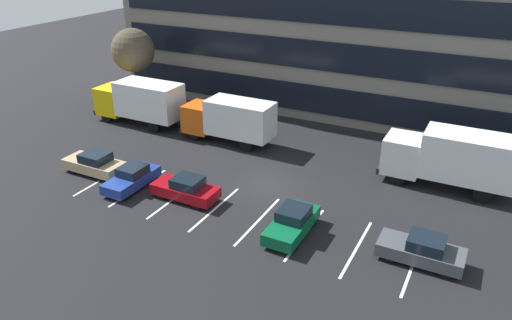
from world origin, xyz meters
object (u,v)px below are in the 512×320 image
object	(u,v)px
sedan_maroon	(186,189)
sedan_navy	(132,178)
box_truck_yellow	(140,100)
sedan_charcoal	(422,250)
sedan_forest	(292,222)
box_truck_orange	(229,119)
box_truck_white	(452,157)
sedan_tan	(95,164)
bare_tree	(133,50)

from	to	relation	value
sedan_maroon	sedan_navy	bearing A→B (deg)	-174.85
sedan_navy	sedan_maroon	size ratio (longest dim) A/B	0.97
box_truck_yellow	sedan_charcoal	distance (m)	25.55
sedan_forest	sedan_charcoal	bearing A→B (deg)	5.34
box_truck_yellow	sedan_maroon	xyz separation A→B (m)	(10.46, -8.70, -1.34)
box_truck_orange	box_truck_white	world-z (taller)	box_truck_white
sedan_tan	sedan_maroon	xyz separation A→B (m)	(7.28, -0.06, -0.02)
box_truck_white	sedan_maroon	xyz separation A→B (m)	(-13.59, -8.72, -1.38)
box_truck_white	box_truck_orange	bearing A→B (deg)	-179.97
box_truck_white	sedan_forest	size ratio (longest dim) A/B	1.95
sedan_maroon	sedan_charcoal	size ratio (longest dim) A/B	1.00
box_truck_white	bare_tree	bearing A→B (deg)	173.25
sedan_maroon	box_truck_white	bearing A→B (deg)	32.66
sedan_maroon	sedan_charcoal	xyz separation A→B (m)	(13.58, 0.13, 0.00)
sedan_charcoal	box_truck_yellow	bearing A→B (deg)	160.38
sedan_forest	box_truck_yellow	bearing A→B (deg)	152.38
box_truck_orange	sedan_tan	bearing A→B (deg)	-121.17
box_truck_orange	sedan_tan	size ratio (longest dim) A/B	1.74
box_truck_yellow	sedan_forest	distance (m)	19.84
bare_tree	sedan_tan	bearing A→B (deg)	-62.43
sedan_navy	sedan_forest	bearing A→B (deg)	-0.72
sedan_navy	bare_tree	world-z (taller)	bare_tree
sedan_tan	sedan_charcoal	distance (m)	20.86
box_truck_white	sedan_maroon	size ratio (longest dim) A/B	1.97
sedan_maroon	box_truck_yellow	bearing A→B (deg)	140.25
box_truck_white	sedan_charcoal	bearing A→B (deg)	-90.11
box_truck_yellow	sedan_maroon	bearing A→B (deg)	-39.75
sedan_maroon	sedan_forest	world-z (taller)	sedan_forest
box_truck_yellow	sedan_tan	world-z (taller)	box_truck_yellow
box_truck_orange	sedan_charcoal	world-z (taller)	box_truck_orange
sedan_maroon	sedan_forest	xyz separation A→B (m)	(7.08, -0.48, 0.01)
sedan_forest	bare_tree	distance (m)	24.41
sedan_maroon	bare_tree	xyz separation A→B (m)	(-13.47, 11.92, 4.44)
box_truck_white	bare_tree	world-z (taller)	bare_tree
sedan_maroon	bare_tree	size ratio (longest dim) A/B	0.57
sedan_tan	sedan_charcoal	size ratio (longest dim) A/B	1.02
sedan_maroon	sedan_forest	bearing A→B (deg)	-3.88
box_truck_white	sedan_navy	distance (m)	19.67
box_truck_orange	bare_tree	bearing A→B (deg)	164.28
sedan_tan	sedan_forest	distance (m)	14.37
sedan_navy	sedan_charcoal	distance (m)	17.40
box_truck_white	sedan_maroon	world-z (taller)	box_truck_white
box_truck_yellow	sedan_forest	size ratio (longest dim) A/B	1.92
sedan_forest	box_truck_orange	bearing A→B (deg)	134.83
box_truck_yellow	bare_tree	bearing A→B (deg)	133.12
box_truck_white	sedan_tan	xyz separation A→B (m)	(-20.88, -8.65, -1.37)
box_truck_yellow	bare_tree	xyz separation A→B (m)	(-3.02, 3.22, 3.10)
sedan_navy	sedan_charcoal	xyz separation A→B (m)	(17.39, 0.47, 0.03)
box_truck_white	sedan_charcoal	xyz separation A→B (m)	(-0.02, -8.59, -1.38)
box_truck_yellow	sedan_forest	bearing A→B (deg)	-27.62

